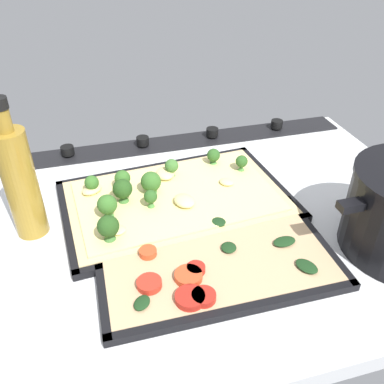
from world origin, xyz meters
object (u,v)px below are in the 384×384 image
oil_bottle (20,181)px  baking_tray_front (177,202)px  baking_tray_back (215,260)px  broccoli_pizza (169,196)px  veggie_pizza_back (213,259)px

oil_bottle → baking_tray_front: bearing=-177.6°
baking_tray_front → oil_bottle: size_ratio=1.80×
baking_tray_front → baking_tray_back: 16.31cm
broccoli_pizza → baking_tray_back: bearing=102.0°
baking_tray_back → veggie_pizza_back: size_ratio=1.07×
broccoli_pizza → baking_tray_back: (-3.49, 16.39, -1.41)cm
veggie_pizza_back → oil_bottle: (26.56, -15.63, 8.80)cm
veggie_pizza_back → oil_bottle: 32.05cm
baking_tray_back → baking_tray_front: bearing=-82.5°
baking_tray_back → oil_bottle: bearing=-29.2°
oil_bottle → baking_tray_back: bearing=150.8°
baking_tray_front → veggie_pizza_back: veggie_pizza_back is taller
baking_tray_back → broccoli_pizza: bearing=-78.0°
baking_tray_front → oil_bottle: (24.97, 1.04, 9.52)cm
baking_tray_front → veggie_pizza_back: 16.77cm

